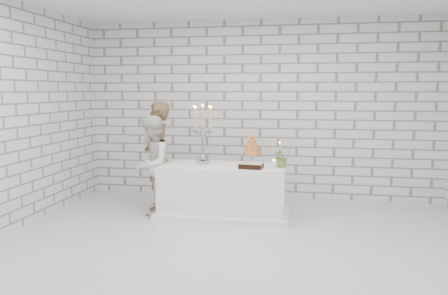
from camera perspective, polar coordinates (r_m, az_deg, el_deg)
ground at (r=5.27m, az=1.97°, el=-12.85°), size 6.00×5.00×0.01m
wall_back at (r=7.43m, az=4.78°, el=4.91°), size 6.00×0.01×3.00m
wall_front at (r=2.51m, az=-6.02°, el=-0.09°), size 6.00×0.01×3.00m
wall_left at (r=6.14m, az=-26.95°, el=3.59°), size 0.01×5.00×3.00m
cake_table at (r=6.41m, az=-0.11°, el=-5.63°), size 1.80×0.80×0.75m
groom at (r=6.80m, az=-8.68°, el=-1.06°), size 0.50×0.67×1.66m
bride at (r=6.55m, az=-9.45°, el=-2.27°), size 0.60×0.75×1.46m
candelabra at (r=6.40m, az=-2.81°, el=1.74°), size 0.45×0.45×0.88m
croquembouche at (r=6.40m, az=3.68°, el=-0.20°), size 0.33×0.33×0.45m
chocolate_cake at (r=6.08m, az=3.58°, el=-2.37°), size 0.34×0.27×0.08m
pillar_candle at (r=6.04m, az=6.56°, el=-2.28°), size 0.10×0.10×0.12m
extra_taper at (r=6.40m, az=7.30°, el=-0.84°), size 0.06×0.06×0.32m
flowers at (r=6.22m, az=7.61°, el=-1.23°), size 0.33×0.31×0.29m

